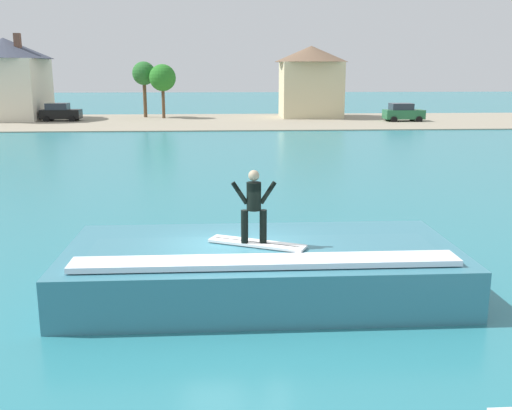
{
  "coord_description": "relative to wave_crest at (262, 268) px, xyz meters",
  "views": [
    {
      "loc": [
        -0.3,
        -12.7,
        5.05
      ],
      "look_at": [
        0.6,
        2.39,
        1.59
      ],
      "focal_mm": 41.39,
      "sensor_mm": 36.0,
      "label": 1
    }
  ],
  "objects": [
    {
      "name": "house_gabled_white",
      "position": [
        8.84,
        51.25,
        3.63
      ],
      "size": [
        7.88,
        7.88,
        7.6
      ],
      "color": "beige",
      "rests_on": "ground_plane"
    },
    {
      "name": "ground_plane",
      "position": [
        -0.6,
        -0.19,
        -0.59
      ],
      "size": [
        260.0,
        260.0,
        0.0
      ],
      "primitive_type": "plane",
      "color": "teal"
    },
    {
      "name": "wave_crest",
      "position": [
        0.0,
        0.0,
        0.0
      ],
      "size": [
        8.9,
        4.22,
        1.26
      ],
      "color": "teal",
      "rests_on": "ground_plane"
    },
    {
      "name": "house_with_chimney",
      "position": [
        -22.67,
        50.03,
        3.97
      ],
      "size": [
        9.59,
        9.59,
        8.64
      ],
      "color": "beige",
      "rests_on": "ground_plane"
    },
    {
      "name": "tree_short_bushy",
      "position": [
        -9.02,
        52.31,
        4.06
      ],
      "size": [
        2.48,
        2.48,
        6.0
      ],
      "color": "brown",
      "rests_on": "ground_plane"
    },
    {
      "name": "car_near_shore",
      "position": [
        -16.97,
        47.92,
        0.35
      ],
      "size": [
        3.89,
        2.06,
        1.86
      ],
      "color": "black",
      "rests_on": "ground_plane"
    },
    {
      "name": "shoreline_bank",
      "position": [
        -0.6,
        46.98,
        -0.55
      ],
      "size": [
        120.0,
        19.33,
        0.09
      ],
      "color": "gray",
      "rests_on": "ground_plane"
    },
    {
      "name": "surfboard",
      "position": [
        -0.13,
        -0.31,
        0.7
      ],
      "size": [
        2.2,
        1.38,
        0.06
      ],
      "color": "white",
      "rests_on": "wave_crest"
    },
    {
      "name": "car_far_shore",
      "position": [
        17.34,
        45.61,
        0.35
      ],
      "size": [
        3.87,
        2.3,
        1.86
      ],
      "color": "#23663D",
      "rests_on": "ground_plane"
    },
    {
      "name": "surfer",
      "position": [
        -0.2,
        -0.34,
        1.63
      ],
      "size": [
        1.0,
        0.32,
        1.63
      ],
      "color": "black",
      "rests_on": "surfboard"
    },
    {
      "name": "tree_tall_bare",
      "position": [
        -6.92,
        50.84,
        3.67
      ],
      "size": [
        2.79,
        2.79,
        5.7
      ],
      "color": "brown",
      "rests_on": "ground_plane"
    }
  ]
}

